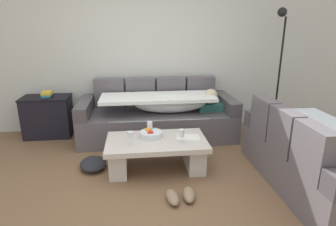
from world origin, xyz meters
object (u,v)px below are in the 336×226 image
at_px(wine_glass_near_left, 130,136).
at_px(open_magazine, 188,137).
at_px(fruit_bowl, 151,134).
at_px(couch_along_wall, 160,116).
at_px(wine_glass_far_back, 150,125).
at_px(book_stack_on_cabinet, 47,94).
at_px(coffee_table, 157,151).
at_px(floor_lamp, 279,63).
at_px(wine_glass_near_right, 181,134).
at_px(crumpled_garment, 93,164).
at_px(couch_near_window, 314,158).
at_px(pair_of_shoes, 181,196).
at_px(side_cabinet, 48,116).

bearing_deg(wine_glass_near_left, open_magazine, 11.28).
xyz_separation_m(fruit_bowl, open_magazine, (0.45, -0.08, -0.03)).
relative_size(couch_along_wall, wine_glass_far_back, 14.21).
distance_m(wine_glass_near_left, book_stack_on_cabinet, 1.91).
bearing_deg(coffee_table, wine_glass_far_back, 108.89).
xyz_separation_m(coffee_table, wine_glass_near_left, (-0.31, -0.12, 0.26)).
relative_size(coffee_table, book_stack_on_cabinet, 5.51).
height_order(couch_along_wall, floor_lamp, floor_lamp).
bearing_deg(wine_glass_near_right, wine_glass_near_left, -179.77).
relative_size(open_magazine, crumpled_garment, 0.70).
relative_size(couch_near_window, floor_lamp, 0.93).
height_order(coffee_table, open_magazine, open_magazine).
relative_size(couch_along_wall, pair_of_shoes, 7.45).
bearing_deg(wine_glass_near_right, fruit_bowl, 147.33).
relative_size(wine_glass_far_back, floor_lamp, 0.09).
bearing_deg(open_magazine, couch_along_wall, 112.19).
distance_m(floor_lamp, pair_of_shoes, 2.84).
bearing_deg(coffee_table, wine_glass_near_left, -158.15).
xyz_separation_m(couch_near_window, book_stack_on_cabinet, (-3.24, 1.86, 0.35)).
bearing_deg(wine_glass_near_right, couch_near_window, -18.55).
height_order(wine_glass_far_back, book_stack_on_cabinet, book_stack_on_cabinet).
bearing_deg(couch_near_window, couch_along_wall, 42.81).
bearing_deg(wine_glass_near_left, wine_glass_far_back, 53.28).
bearing_deg(wine_glass_near_right, crumpled_garment, 168.72).
bearing_deg(open_magazine, fruit_bowl, 177.95).
distance_m(wine_glass_far_back, book_stack_on_cabinet, 1.88).
relative_size(side_cabinet, book_stack_on_cabinet, 3.31).
relative_size(coffee_table, open_magazine, 4.29).
bearing_deg(pair_of_shoes, wine_glass_near_right, 80.66).
bearing_deg(floor_lamp, crumpled_garment, -159.21).
bearing_deg(floor_lamp, couch_along_wall, -176.61).
bearing_deg(wine_glass_far_back, couch_near_window, -24.33).
relative_size(fruit_bowl, pair_of_shoes, 0.88).
bearing_deg(coffee_table, wine_glass_near_right, -23.12).
distance_m(side_cabinet, book_stack_on_cabinet, 0.36).
xyz_separation_m(book_stack_on_cabinet, floor_lamp, (3.64, -0.11, 0.44)).
xyz_separation_m(coffee_table, crumpled_garment, (-0.78, 0.09, -0.18)).
xyz_separation_m(wine_glass_near_left, wine_glass_far_back, (0.24, 0.32, 0.00)).
height_order(coffee_table, crumpled_garment, coffee_table).
distance_m(side_cabinet, pair_of_shoes, 2.68).
relative_size(wine_glass_near_right, crumpled_garment, 0.42).
bearing_deg(floor_lamp, book_stack_on_cabinet, 178.19).
bearing_deg(wine_glass_near_right, coffee_table, 156.88).
bearing_deg(side_cabinet, couch_near_window, -29.68).
bearing_deg(wine_glass_far_back, floor_lamp, 24.58).
bearing_deg(fruit_bowl, coffee_table, -58.36).
bearing_deg(couch_along_wall, book_stack_on_cabinet, 172.44).
relative_size(wine_glass_near_left, side_cabinet, 0.23).
bearing_deg(wine_glass_near_right, wine_glass_far_back, 137.75).
bearing_deg(pair_of_shoes, fruit_bowl, 107.57).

